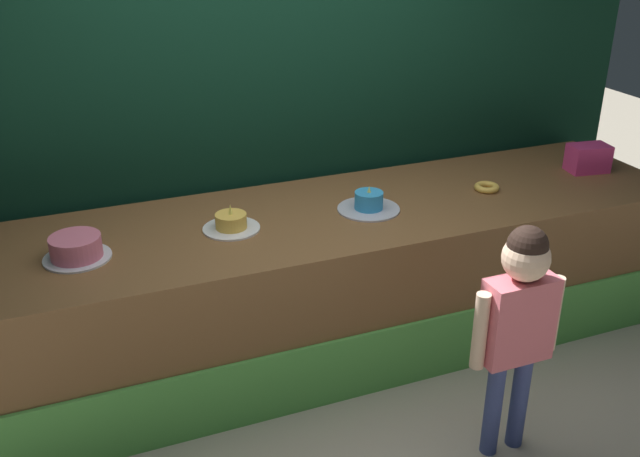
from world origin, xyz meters
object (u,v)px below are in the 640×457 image
at_px(donut, 487,187).
at_px(cake_far_right, 369,203).
at_px(pink_box, 588,158).
at_px(cake_center_right, 231,223).
at_px(child_figure, 519,312).
at_px(cake_center_left, 76,248).

bearing_deg(donut, cake_far_right, -179.60).
relative_size(pink_box, cake_center_right, 0.82).
distance_m(pink_box, cake_far_right, 1.49).
bearing_deg(pink_box, donut, -176.64).
relative_size(child_figure, donut, 8.02).
relative_size(pink_box, cake_far_right, 0.71).
height_order(pink_box, cake_center_right, pink_box).
distance_m(donut, cake_center_right, 1.49).
distance_m(child_figure, donut, 1.20).
xyz_separation_m(child_figure, cake_far_right, (-0.20, 1.06, 0.12)).
xyz_separation_m(child_figure, donut, (0.54, 1.06, 0.10)).
xyz_separation_m(donut, cake_center_left, (-2.24, -0.02, 0.03)).
bearing_deg(cake_far_right, child_figure, -79.03).
xyz_separation_m(pink_box, cake_center_right, (-2.24, -0.02, -0.05)).
distance_m(donut, cake_center_left, 2.24).
xyz_separation_m(child_figure, cake_center_right, (-0.95, 1.09, 0.12)).
distance_m(donut, cake_far_right, 0.75).
distance_m(child_figure, cake_center_left, 2.00).
height_order(pink_box, donut, pink_box).
bearing_deg(cake_center_left, child_figure, -31.62).
distance_m(cake_center_right, cake_far_right, 0.75).
relative_size(cake_center_right, cake_far_right, 0.86).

